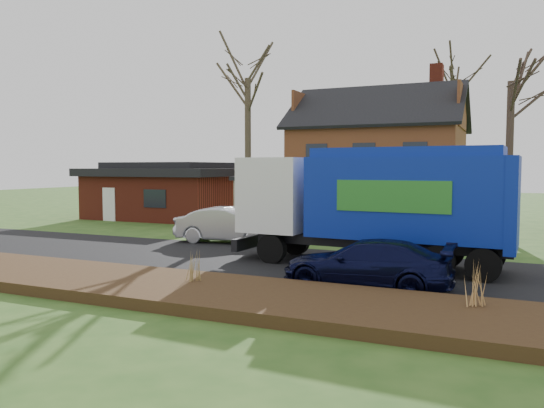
% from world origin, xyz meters
% --- Properties ---
extents(ground, '(120.00, 120.00, 0.00)m').
position_xyz_m(ground, '(0.00, 0.00, 0.00)').
color(ground, '#2B501A').
rests_on(ground, ground).
extents(road, '(80.00, 7.00, 0.02)m').
position_xyz_m(road, '(0.00, 0.00, 0.01)').
color(road, black).
rests_on(road, ground).
extents(mulch_verge, '(80.00, 3.50, 0.30)m').
position_xyz_m(mulch_verge, '(0.00, -5.30, 0.15)').
color(mulch_verge, black).
rests_on(mulch_verge, ground).
extents(main_house, '(12.95, 8.95, 9.26)m').
position_xyz_m(main_house, '(1.49, 13.91, 4.03)').
color(main_house, '#BDAF98').
rests_on(main_house, ground).
extents(ranch_house, '(9.80, 8.20, 3.70)m').
position_xyz_m(ranch_house, '(-12.00, 13.00, 1.81)').
color(ranch_house, maroon).
rests_on(ranch_house, ground).
extents(garbage_truck, '(9.51, 2.99, 4.03)m').
position_xyz_m(garbage_truck, '(4.80, 0.82, 2.32)').
color(garbage_truck, black).
rests_on(garbage_truck, ground).
extents(silver_sedan, '(5.01, 2.39, 1.58)m').
position_xyz_m(silver_sedan, '(-2.50, 3.88, 0.79)').
color(silver_sedan, '#ACAFB4').
rests_on(silver_sedan, ground).
extents(navy_wagon, '(4.76, 1.98, 1.37)m').
position_xyz_m(navy_wagon, '(5.30, -2.52, 0.69)').
color(navy_wagon, black).
rests_on(navy_wagon, ground).
extents(tree_front_west, '(3.82, 3.82, 11.37)m').
position_xyz_m(tree_front_west, '(-4.10, 8.96, 9.36)').
color(tree_front_west, '#473B2A').
rests_on(tree_front_west, ground).
extents(tree_front_east, '(3.69, 3.69, 10.25)m').
position_xyz_m(tree_front_east, '(8.91, 8.93, 8.33)').
color(tree_front_east, '#3E2E25').
rests_on(tree_front_east, ground).
extents(tree_back, '(4.00, 4.00, 12.67)m').
position_xyz_m(tree_back, '(5.39, 21.28, 10.56)').
color(tree_back, '#392E22').
rests_on(tree_back, ground).
extents(grass_clump_mid, '(0.32, 0.26, 0.90)m').
position_xyz_m(grass_clump_mid, '(1.11, -4.93, 0.75)').
color(grass_clump_mid, '#A28447').
rests_on(grass_clump_mid, mulch_verge).
extents(grass_clump_east, '(0.38, 0.31, 0.95)m').
position_xyz_m(grass_clump_east, '(8.26, -4.53, 0.77)').
color(grass_clump_east, tan).
rests_on(grass_clump_east, mulch_verge).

